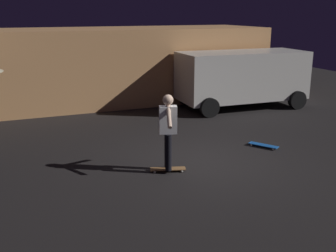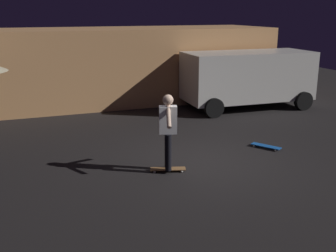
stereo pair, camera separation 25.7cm
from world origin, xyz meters
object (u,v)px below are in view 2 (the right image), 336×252
skater (168,127)px  parked_van (248,76)px  skateboard_ridden (168,169)px  skateboard_spare (266,146)px

skater → parked_van: bearing=44.9°
skateboard_ridden → skateboard_spare: size_ratio=1.05×
parked_van → skater: parked_van is taller
skateboard_ridden → skater: 0.98m
parked_van → skateboard_ridden: size_ratio=5.81×
skateboard_spare → skateboard_ridden: bearing=-168.3°
parked_van → skateboard_spare: 4.82m
skateboard_ridden → skater: (-0.00, 0.00, 0.98)m
parked_van → skater: (-4.89, -4.88, -0.12)m
parked_van → skater: bearing=-135.1°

